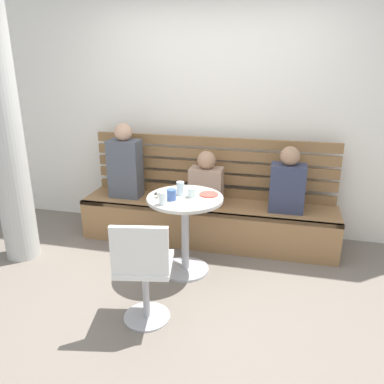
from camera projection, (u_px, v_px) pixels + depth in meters
ground at (177, 305)px, 3.16m from camera, size 8.00×8.00×0.00m
back_wall at (217, 102)px, 4.18m from camera, size 5.20×0.10×2.90m
concrete_pillar at (2, 117)px, 3.49m from camera, size 0.32×0.32×2.80m
booth_bench at (207, 222)px, 4.18m from camera, size 2.70×0.52×0.44m
booth_backrest at (212, 167)px, 4.22m from camera, size 2.65×0.04×0.66m
cafe_table at (185, 220)px, 3.50m from camera, size 0.68×0.68×0.74m
white_chair at (143, 269)px, 2.80m from camera, size 0.47×0.47×0.85m
person_adult at (125, 164)px, 4.21m from camera, size 0.34×0.22×0.81m
person_child_left at (288, 183)px, 3.83m from camera, size 0.34×0.22×0.66m
person_child_middle at (206, 181)px, 4.03m from camera, size 0.34×0.22×0.57m
cup_glass_short at (192, 192)px, 3.42m from camera, size 0.08×0.08×0.08m
cup_mug_blue at (171, 195)px, 3.34m from camera, size 0.08×0.08×0.09m
cup_espresso_small at (160, 194)px, 3.41m from camera, size 0.06×0.06×0.05m
cup_glass_tall at (180, 188)px, 3.47m from camera, size 0.07×0.07×0.12m
cup_water_clear at (163, 198)px, 3.24m from camera, size 0.07×0.07×0.11m
plate_small at (209, 194)px, 3.48m from camera, size 0.17×0.17×0.01m
phone_on_table at (163, 194)px, 3.50m from camera, size 0.14×0.07×0.01m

